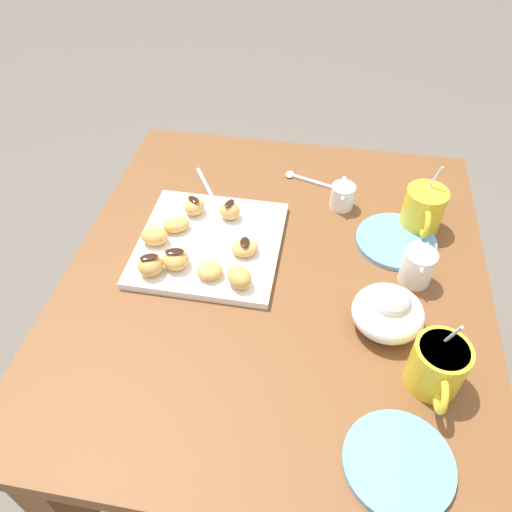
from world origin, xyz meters
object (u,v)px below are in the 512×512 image
object	(u,v)px
saucer_sky_left	(396,241)
beignet_8	(150,265)
saucer_sky_right	(398,463)
coffee_mug_yellow_right	(438,365)
beignet_2	(210,271)
beignet_4	(176,224)
chocolate_sauce_pitcher	(343,195)
beignet_0	(245,248)
beignet_7	(194,206)
coffee_mug_yellow_left	(424,208)
beignet_3	(154,236)
dining_table	(274,317)
ice_cream_bowl	(388,311)
beignet_5	(239,277)
cream_pitcher_white	(418,265)
pastry_plate_square	(210,244)
beignet_6	(230,211)

from	to	relation	value
saucer_sky_left	beignet_8	size ratio (longest dim) A/B	3.24
saucer_sky_right	coffee_mug_yellow_right	bearing A→B (deg)	159.25
beignet_2	beignet_4	world-z (taller)	same
beignet_4	beignet_8	size ratio (longest dim) A/B	1.08
chocolate_sauce_pitcher	saucer_sky_left	xyz separation A→B (m)	(0.10, 0.12, -0.03)
saucer_sky_right	beignet_0	bearing A→B (deg)	-141.34
beignet_7	coffee_mug_yellow_left	bearing A→B (deg)	96.86
beignet_2	beignet_3	distance (m)	0.15
dining_table	saucer_sky_left	size ratio (longest dim) A/B	5.58
dining_table	beignet_4	xyz separation A→B (m)	(-0.07, -0.22, 0.17)
coffee_mug_yellow_right	ice_cream_bowl	distance (m)	0.13
saucer_sky_right	beignet_3	distance (m)	0.60
saucer_sky_left	saucer_sky_right	xyz separation A→B (m)	(0.46, -0.01, 0.00)
beignet_3	ice_cream_bowl	bearing A→B (deg)	75.66
coffee_mug_yellow_right	saucer_sky_right	xyz separation A→B (m)	(0.14, -0.05, -0.04)
coffee_mug_yellow_left	beignet_5	size ratio (longest dim) A/B	2.66
dining_table	beignet_0	world-z (taller)	beignet_0
ice_cream_bowl	beignet_3	world-z (taller)	ice_cream_bowl
beignet_0	beignet_4	xyz separation A→B (m)	(-0.04, -0.15, 0.00)
dining_table	beignet_0	distance (m)	0.19
dining_table	beignet_7	world-z (taller)	beignet_7
beignet_0	cream_pitcher_white	bearing A→B (deg)	90.29
coffee_mug_yellow_left	saucer_sky_right	size ratio (longest dim) A/B	0.89
coffee_mug_yellow_right	beignet_3	distance (m)	0.57
beignet_2	beignet_3	size ratio (longest dim) A/B	0.89
coffee_mug_yellow_left	beignet_5	world-z (taller)	coffee_mug_yellow_left
pastry_plate_square	beignet_6	size ratio (longest dim) A/B	6.40
saucer_sky_right	beignet_5	xyz separation A→B (m)	(-0.28, -0.29, 0.03)
cream_pitcher_white	beignet_2	size ratio (longest dim) A/B	2.15
dining_table	chocolate_sauce_pitcher	xyz separation A→B (m)	(-0.23, 0.11, 0.17)
cream_pitcher_white	beignet_8	size ratio (longest dim) A/B	2.07
coffee_mug_yellow_left	beignet_7	size ratio (longest dim) A/B	3.07
beignet_0	beignet_3	size ratio (longest dim) A/B	0.96
beignet_0	beignet_4	world-z (taller)	same
cream_pitcher_white	ice_cream_bowl	world-z (taller)	ice_cream_bowl
chocolate_sauce_pitcher	beignet_3	world-z (taller)	chocolate_sauce_pitcher
cream_pitcher_white	saucer_sky_left	xyz separation A→B (m)	(-0.10, -0.03, -0.03)
saucer_sky_left	saucer_sky_right	bearing A→B (deg)	-0.76
saucer_sky_right	beignet_6	size ratio (longest dim) A/B	3.59
coffee_mug_yellow_right	saucer_sky_right	bearing A→B (deg)	-20.75
beignet_0	coffee_mug_yellow_left	bearing A→B (deg)	114.52
dining_table	chocolate_sauce_pitcher	distance (m)	0.31
chocolate_sauce_pitcher	cream_pitcher_white	bearing A→B (deg)	37.27
dining_table	cream_pitcher_white	world-z (taller)	cream_pitcher_white
chocolate_sauce_pitcher	beignet_8	world-z (taller)	chocolate_sauce_pitcher
beignet_4	beignet_7	world-z (taller)	beignet_7
dining_table	coffee_mug_yellow_right	bearing A→B (deg)	55.59
beignet_0	beignet_5	xyz separation A→B (m)	(0.08, 0.01, 0.00)
beignet_0	beignet_6	distance (m)	0.11
beignet_4	ice_cream_bowl	bearing A→B (deg)	69.28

